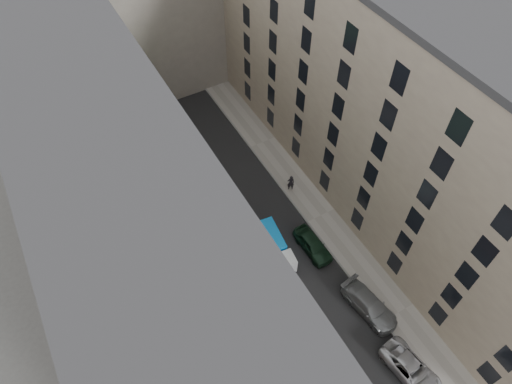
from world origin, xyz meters
TOP-DOWN VIEW (x-y plane):
  - ground at (0.00, 0.00)m, footprint 120.00×120.00m
  - road_surface at (0.00, 0.00)m, footprint 8.00×44.00m
  - sidewalk_left at (-5.50, 0.00)m, footprint 3.00×44.00m
  - sidewalk_right at (5.50, 0.00)m, footprint 3.00×44.00m
  - building_left at (-11.00, 0.00)m, footprint 8.00×44.00m
  - building_right at (11.00, 0.00)m, footprint 8.00×44.00m
  - building_endcap at (0.00, 28.00)m, footprint 18.00×12.00m
  - tarp_truck at (-0.60, -1.39)m, footprint 2.51×5.16m
  - car_left_1 at (-2.80, -11.40)m, footprint 1.92×4.15m
  - car_left_2 at (-3.60, -6.18)m, footprint 2.83×5.03m
  - car_left_3 at (-2.80, -2.12)m, footprint 1.97×4.77m
  - car_left_4 at (-3.60, 4.21)m, footprint 1.73×3.92m
  - car_left_5 at (-2.80, 10.67)m, footprint 2.03×4.43m
  - car_left_6 at (-2.80, 16.60)m, footprint 2.85×5.45m
  - car_right_0 at (3.17, -15.00)m, footprint 2.84×5.19m
  - car_right_1 at (3.60, -9.55)m, footprint 2.78×5.34m
  - car_right_2 at (2.80, -2.60)m, footprint 1.87×4.35m
  - tree_near at (-6.30, -12.75)m, footprint 5.05×4.75m
  - tree_mid at (-4.99, -0.29)m, footprint 5.20×4.91m
  - tree_far at (-6.30, 18.18)m, footprint 6.56×6.47m
  - lamp_post at (-5.68, -3.09)m, footprint 0.36×0.36m
  - pedestrian at (4.69, 4.11)m, footprint 0.80×0.69m

SIDE VIEW (x-z plane):
  - ground at x=0.00m, z-range 0.00..0.00m
  - road_surface at x=0.00m, z-range 0.00..0.02m
  - sidewalk_left at x=-5.50m, z-range 0.00..0.15m
  - sidewalk_right at x=5.50m, z-range 0.00..0.15m
  - car_left_4 at x=-3.60m, z-range 0.00..1.31m
  - car_left_1 at x=-2.80m, z-range 0.00..1.32m
  - car_left_2 at x=-3.60m, z-range 0.00..1.33m
  - car_right_0 at x=3.17m, z-range 0.00..1.38m
  - car_left_3 at x=-2.80m, z-range 0.00..1.38m
  - car_left_5 at x=-2.80m, z-range 0.00..1.41m
  - car_right_2 at x=2.80m, z-range 0.00..1.46m
  - car_left_6 at x=-2.80m, z-range 0.00..1.46m
  - car_right_1 at x=3.60m, z-range 0.00..1.48m
  - pedestrian at x=4.69m, z-range 0.15..2.01m
  - tarp_truck at x=-0.60m, z-range 0.12..2.41m
  - lamp_post at x=-5.68m, z-range 0.91..7.74m
  - tree_mid at x=-4.99m, z-range 1.79..10.92m
  - tree_far at x=-6.30m, z-range 1.63..11.54m
  - tree_near at x=-6.30m, z-range 1.93..11.36m
  - building_endcap at x=0.00m, z-range 0.00..18.00m
  - building_left at x=-11.00m, z-range 0.00..20.00m
  - building_right at x=11.00m, z-range 0.00..20.00m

